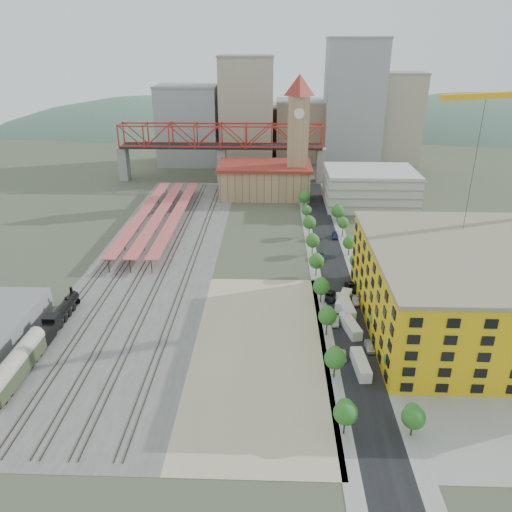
{
  "coord_description": "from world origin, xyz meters",
  "views": [
    {
      "loc": [
        -1.87,
        -119.26,
        60.02
      ],
      "look_at": [
        -5.69,
        -4.77,
        10.0
      ],
      "focal_mm": 35.0,
      "sensor_mm": 36.0,
      "label": 1
    }
  ],
  "objects_px": {
    "clock_tower": "(298,126)",
    "locomotive": "(59,317)",
    "car_0": "(343,356)",
    "coach": "(17,365)",
    "site_trailer_d": "(344,300)",
    "site_trailer_b": "(350,326)",
    "construction_building": "(470,289)",
    "site_trailer_a": "(361,365)",
    "site_trailer_c": "(346,307)"
  },
  "relations": [
    {
      "from": "clock_tower",
      "to": "locomotive",
      "type": "relative_size",
      "value": 2.31
    },
    {
      "from": "car_0",
      "to": "coach",
      "type": "bearing_deg",
      "value": -166.88
    },
    {
      "from": "site_trailer_d",
      "to": "locomotive",
      "type": "bearing_deg",
      "value": -151.13
    },
    {
      "from": "locomotive",
      "to": "site_trailer_d",
      "type": "xyz_separation_m",
      "value": [
        66.0,
        11.52,
        -0.86
      ]
    },
    {
      "from": "site_trailer_b",
      "to": "construction_building",
      "type": "bearing_deg",
      "value": -5.52
    },
    {
      "from": "clock_tower",
      "to": "site_trailer_a",
      "type": "relative_size",
      "value": 5.78
    },
    {
      "from": "locomotive",
      "to": "car_0",
      "type": "distance_m",
      "value": 63.98
    },
    {
      "from": "site_trailer_a",
      "to": "clock_tower",
      "type": "bearing_deg",
      "value": 89.71
    },
    {
      "from": "site_trailer_d",
      "to": "coach",
      "type": "bearing_deg",
      "value": -135.78
    },
    {
      "from": "clock_tower",
      "to": "coach",
      "type": "relative_size",
      "value": 2.77
    },
    {
      "from": "site_trailer_b",
      "to": "car_0",
      "type": "relative_size",
      "value": 2.32
    },
    {
      "from": "site_trailer_d",
      "to": "car_0",
      "type": "relative_size",
      "value": 2.36
    },
    {
      "from": "construction_building",
      "to": "site_trailer_a",
      "type": "bearing_deg",
      "value": -146.24
    },
    {
      "from": "clock_tower",
      "to": "locomotive",
      "type": "xyz_separation_m",
      "value": [
        -58.0,
        -102.67,
        -26.6
      ]
    },
    {
      "from": "site_trailer_a",
      "to": "site_trailer_d",
      "type": "relative_size",
      "value": 0.99
    },
    {
      "from": "construction_building",
      "to": "site_trailer_b",
      "type": "height_order",
      "value": "construction_building"
    },
    {
      "from": "coach",
      "to": "site_trailer_a",
      "type": "xyz_separation_m",
      "value": [
        66.0,
        4.91,
        -1.9
      ]
    },
    {
      "from": "construction_building",
      "to": "site_trailer_b",
      "type": "xyz_separation_m",
      "value": [
        -26.0,
        -3.09,
        -8.19
      ]
    },
    {
      "from": "site_trailer_b",
      "to": "site_trailer_c",
      "type": "relative_size",
      "value": 0.87
    },
    {
      "from": "locomotive",
      "to": "site_trailer_b",
      "type": "relative_size",
      "value": 2.53
    },
    {
      "from": "construction_building",
      "to": "site_trailer_c",
      "type": "height_order",
      "value": "construction_building"
    },
    {
      "from": "clock_tower",
      "to": "car_0",
      "type": "distance_m",
      "value": 117.23
    },
    {
      "from": "locomotive",
      "to": "car_0",
      "type": "relative_size",
      "value": 5.85
    },
    {
      "from": "site_trailer_a",
      "to": "site_trailer_c",
      "type": "distance_m",
      "value": 22.51
    },
    {
      "from": "clock_tower",
      "to": "car_0",
      "type": "height_order",
      "value": "clock_tower"
    },
    {
      "from": "coach",
      "to": "car_0",
      "type": "relative_size",
      "value": 4.88
    },
    {
      "from": "clock_tower",
      "to": "site_trailer_c",
      "type": "height_order",
      "value": "clock_tower"
    },
    {
      "from": "construction_building",
      "to": "site_trailer_b",
      "type": "bearing_deg",
      "value": -173.22
    },
    {
      "from": "locomotive",
      "to": "site_trailer_b",
      "type": "bearing_deg",
      "value": -0.36
    },
    {
      "from": "site_trailer_d",
      "to": "site_trailer_b",
      "type": "bearing_deg",
      "value": -71.03
    },
    {
      "from": "construction_building",
      "to": "site_trailer_a",
      "type": "xyz_separation_m",
      "value": [
        -26.0,
        -17.38,
        -8.18
      ]
    },
    {
      "from": "clock_tower",
      "to": "site_trailer_b",
      "type": "relative_size",
      "value": 5.83
    },
    {
      "from": "locomotive",
      "to": "coach",
      "type": "relative_size",
      "value": 1.2
    },
    {
      "from": "construction_building",
      "to": "locomotive",
      "type": "distance_m",
      "value": 92.33
    },
    {
      "from": "coach",
      "to": "car_0",
      "type": "xyz_separation_m",
      "value": [
        63.0,
        8.56,
        -2.48
      ]
    },
    {
      "from": "site_trailer_c",
      "to": "car_0",
      "type": "xyz_separation_m",
      "value": [
        -3.0,
        -18.85,
        -0.74
      ]
    },
    {
      "from": "construction_building",
      "to": "clock_tower",
      "type": "bearing_deg",
      "value": 108.78
    },
    {
      "from": "construction_building",
      "to": "site_trailer_d",
      "type": "height_order",
      "value": "construction_building"
    },
    {
      "from": "locomotive",
      "to": "site_trailer_b",
      "type": "height_order",
      "value": "locomotive"
    },
    {
      "from": "site_trailer_c",
      "to": "site_trailer_b",
      "type": "bearing_deg",
      "value": -94.72
    },
    {
      "from": "site_trailer_d",
      "to": "construction_building",
      "type": "bearing_deg",
      "value": 0.17
    },
    {
      "from": "coach",
      "to": "site_trailer_d",
      "type": "distance_m",
      "value": 73.0
    },
    {
      "from": "site_trailer_a",
      "to": "site_trailer_b",
      "type": "height_order",
      "value": "site_trailer_a"
    },
    {
      "from": "coach",
      "to": "car_0",
      "type": "height_order",
      "value": "coach"
    },
    {
      "from": "coach",
      "to": "site_trailer_c",
      "type": "distance_m",
      "value": 71.49
    },
    {
      "from": "construction_building",
      "to": "site_trailer_c",
      "type": "bearing_deg",
      "value": 168.83
    },
    {
      "from": "coach",
      "to": "site_trailer_b",
      "type": "bearing_deg",
      "value": 16.21
    },
    {
      "from": "clock_tower",
      "to": "site_trailer_a",
      "type": "bearing_deg",
      "value": -86.1
    },
    {
      "from": "site_trailer_b",
      "to": "site_trailer_c",
      "type": "xyz_separation_m",
      "value": [
        0.0,
        8.23,
        0.18
      ]
    },
    {
      "from": "clock_tower",
      "to": "site_trailer_d",
      "type": "relative_size",
      "value": 5.73
    }
  ]
}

